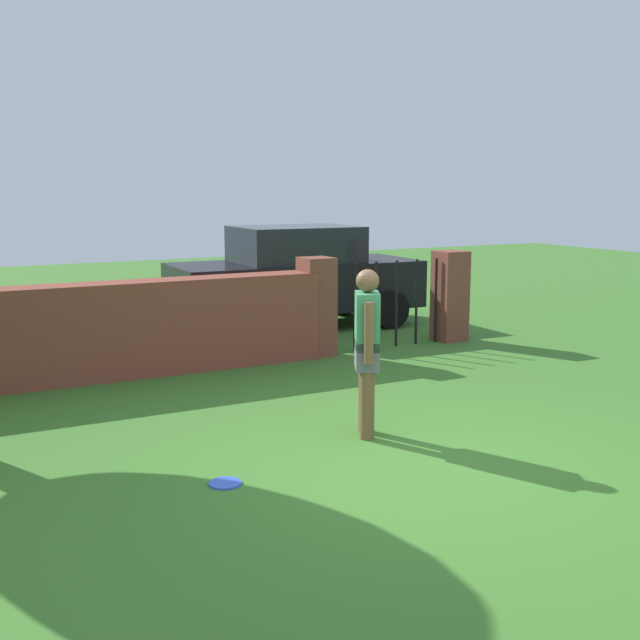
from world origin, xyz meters
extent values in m
plane|color=#3D7528|center=(0.00, 0.00, 0.00)|extent=(40.00, 40.00, 0.00)
cube|color=brown|center=(-1.50, 4.50, 0.61)|extent=(5.49, 0.50, 1.21)
cylinder|color=brown|center=(0.08, 1.11, 0.42)|extent=(0.14, 0.14, 0.85)
cylinder|color=brown|center=(-0.02, 0.92, 0.42)|extent=(0.14, 0.14, 0.85)
cube|color=slate|center=(0.03, 1.01, 0.80)|extent=(0.36, 0.42, 0.28)
cube|color=#3F8C59|center=(0.03, 1.01, 1.12)|extent=(0.36, 0.42, 0.55)
sphere|color=brown|center=(0.03, 1.01, 1.51)|extent=(0.22, 0.22, 0.22)
cylinder|color=brown|center=(0.14, 1.21, 1.05)|extent=(0.09, 0.09, 0.58)
cylinder|color=brown|center=(-0.07, 0.81, 1.05)|extent=(0.09, 0.09, 0.58)
cube|color=brown|center=(1.34, 4.50, 0.70)|extent=(0.44, 0.44, 1.40)
cube|color=brown|center=(3.69, 4.50, 0.70)|extent=(0.44, 0.44, 1.40)
cylinder|color=black|center=(1.61, 4.50, 0.65)|extent=(0.04, 0.04, 1.30)
cylinder|color=black|center=(1.98, 4.50, 0.65)|extent=(0.04, 0.04, 1.30)
cylinder|color=black|center=(2.34, 4.50, 0.65)|extent=(0.04, 0.04, 1.30)
cylinder|color=black|center=(2.70, 4.50, 0.65)|extent=(0.04, 0.04, 1.30)
cylinder|color=black|center=(3.06, 4.50, 0.65)|extent=(0.04, 0.04, 1.30)
cylinder|color=black|center=(3.42, 4.50, 0.65)|extent=(0.04, 0.04, 1.30)
cube|color=black|center=(2.12, 6.71, 0.72)|extent=(4.26, 1.85, 0.80)
cube|color=#1E2328|center=(2.12, 6.71, 1.42)|extent=(2.05, 1.57, 0.60)
cylinder|color=black|center=(3.51, 7.51, 0.32)|extent=(0.65, 0.24, 0.64)
cylinder|color=black|center=(3.45, 5.81, 0.32)|extent=(0.65, 0.24, 0.64)
cylinder|color=black|center=(0.78, 7.61, 0.32)|extent=(0.65, 0.24, 0.64)
cylinder|color=black|center=(0.72, 5.91, 0.32)|extent=(0.65, 0.24, 0.64)
cylinder|color=blue|center=(-1.66, 0.45, 0.01)|extent=(0.27, 0.27, 0.02)
camera|label=1|loc=(-3.88, -5.31, 2.40)|focal=44.57mm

